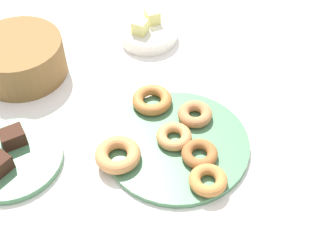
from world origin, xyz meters
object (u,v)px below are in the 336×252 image
(donut_plate, at_px, (177,145))
(melon_chunk_left, at_px, (140,27))
(donut_2, at_px, (208,180))
(donut_3, at_px, (195,114))
(basket, at_px, (21,58))
(brownie_far, at_px, (13,137))
(donut_4, at_px, (200,154))
(fruit_bowl, at_px, (148,34))
(donut_1, at_px, (152,100))
(donut_5, at_px, (118,155))
(donut_0, at_px, (175,136))
(melon_chunk_right, at_px, (153,17))
(cake_plate, at_px, (11,159))

(donut_plate, bearing_deg, melon_chunk_left, 61.55)
(donut_2, xyz_separation_m, donut_3, (0.11, 0.14, 0.00))
(basket, bearing_deg, brownie_far, -125.80)
(donut_plate, height_order, basket, basket)
(donut_plate, distance_m, donut_4, 0.06)
(melon_chunk_left, bearing_deg, fruit_bowl, 0.00)
(donut_1, height_order, donut_4, donut_1)
(donut_plate, bearing_deg, donut_5, 156.50)
(donut_2, relative_size, melon_chunk_left, 2.16)
(donut_0, xyz_separation_m, donut_5, (-0.12, 0.04, 0.00))
(donut_3, height_order, basket, basket)
(donut_4, xyz_separation_m, brownie_far, (-0.26, 0.30, 0.01))
(donut_2, relative_size, donut_5, 0.81)
(donut_4, height_order, brownie_far, brownie_far)
(donut_1, bearing_deg, melon_chunk_right, 47.83)
(melon_chunk_left, bearing_deg, brownie_far, -168.47)
(donut_5, xyz_separation_m, brownie_far, (-0.14, 0.19, 0.01))
(donut_3, xyz_separation_m, melon_chunk_right, (0.15, 0.31, 0.03))
(donut_plate, bearing_deg, brownie_far, 137.24)
(brownie_far, bearing_deg, basket, 54.20)
(donut_1, height_order, melon_chunk_right, melon_chunk_right)
(donut_4, bearing_deg, donut_plate, 96.01)
(donut_plate, height_order, cake_plate, cake_plate)
(donut_1, height_order, fruit_bowl, donut_1)
(cake_plate, height_order, brownie_far, brownie_far)
(donut_plate, xyz_separation_m, cake_plate, (-0.29, 0.21, 0.00))
(donut_2, relative_size, brownie_far, 1.52)
(melon_chunk_right, bearing_deg, donut_4, -119.49)
(fruit_bowl, height_order, melon_chunk_right, melon_chunk_right)
(basket, bearing_deg, melon_chunk_left, -20.41)
(basket, bearing_deg, donut_3, -64.63)
(basket, relative_size, melon_chunk_right, 5.99)
(donut_5, bearing_deg, brownie_far, 126.33)
(donut_2, bearing_deg, melon_chunk_right, 60.27)
(melon_chunk_right, bearing_deg, cake_plate, -166.11)
(donut_3, height_order, melon_chunk_right, melon_chunk_right)
(donut_0, relative_size, melon_chunk_left, 2.14)
(cake_plate, bearing_deg, donut_0, -34.78)
(donut_4, height_order, donut_5, donut_5)
(cake_plate, xyz_separation_m, brownie_far, (0.03, 0.03, 0.03))
(brownie_far, bearing_deg, cake_plate, -135.00)
(basket, bearing_deg, donut_0, -74.47)
(melon_chunk_left, bearing_deg, donut_2, -114.88)
(donut_2, distance_m, basket, 0.56)
(donut_2, bearing_deg, cake_plate, 127.83)
(donut_2, height_order, basket, basket)
(donut_1, bearing_deg, donut_3, -67.55)
(basket, xyz_separation_m, fruit_bowl, (0.32, -0.11, -0.03))
(donut_4, distance_m, cake_plate, 0.40)
(donut_2, relative_size, melon_chunk_right, 2.16)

